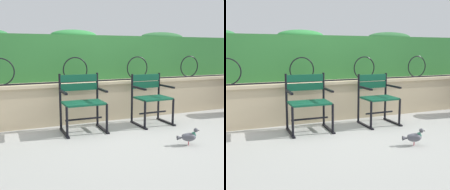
{
  "view_description": "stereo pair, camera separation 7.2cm",
  "coord_description": "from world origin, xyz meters",
  "views": [
    {
      "loc": [
        -1.59,
        -3.73,
        1.22
      ],
      "look_at": [
        0.0,
        0.05,
        0.55
      ],
      "focal_mm": 44.53,
      "sensor_mm": 36.0,
      "label": 1
    },
    {
      "loc": [
        -1.53,
        -3.76,
        1.22
      ],
      "look_at": [
        0.0,
        0.05,
        0.55
      ],
      "focal_mm": 44.53,
      "sensor_mm": 36.0,
      "label": 2
    }
  ],
  "objects": [
    {
      "name": "stone_wall",
      "position": [
        0.0,
        0.79,
        0.35
      ],
      "size": [
        6.8,
        0.41,
        0.69
      ],
      "color": "tan",
      "rests_on": "ground"
    },
    {
      "name": "hedge_row",
      "position": [
        -0.01,
        1.2,
        1.11
      ],
      "size": [
        6.67,
        0.46,
        0.89
      ],
      "color": "#2D7033",
      "rests_on": "stone_wall"
    },
    {
      "name": "park_chair_left",
      "position": [
        -0.41,
        0.23,
        0.47
      ],
      "size": [
        0.64,
        0.53,
        0.87
      ],
      "color": "#0F4C33",
      "rests_on": "ground"
    },
    {
      "name": "iron_arch_fence",
      "position": [
        -0.31,
        0.72,
        0.86
      ],
      "size": [
        6.27,
        0.02,
        0.42
      ],
      "color": "black",
      "rests_on": "stone_wall"
    },
    {
      "name": "ground_plane",
      "position": [
        0.0,
        0.0,
        0.0
      ],
      "size": [
        60.0,
        60.0,
        0.0
      ],
      "primitive_type": "plane",
      "color": "#9E9E99"
    },
    {
      "name": "pigeon_near_chairs",
      "position": [
        0.66,
        -0.94,
        0.11
      ],
      "size": [
        0.29,
        0.15,
        0.22
      ],
      "color": "#5B5B66",
      "rests_on": "ground"
    },
    {
      "name": "park_chair_right",
      "position": [
        0.76,
        0.2,
        0.45
      ],
      "size": [
        0.58,
        0.53,
        0.82
      ],
      "color": "#0F4C33",
      "rests_on": "ground"
    }
  ]
}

